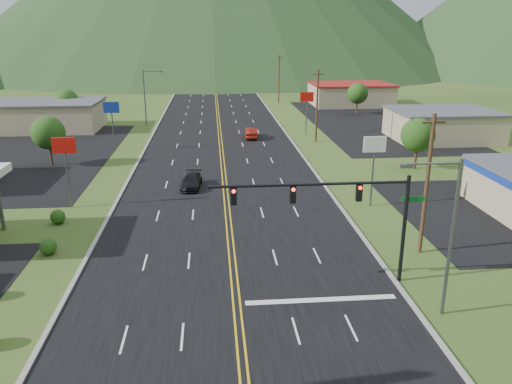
{
  "coord_description": "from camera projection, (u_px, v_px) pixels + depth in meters",
  "views": [
    {
      "loc": [
        -1.15,
        -13.61,
        15.31
      ],
      "look_at": [
        1.78,
        19.22,
        4.5
      ],
      "focal_mm": 35.0,
      "sensor_mm": 36.0,
      "label": 1
    }
  ],
  "objects": [
    {
      "name": "traffic_signal",
      "position": [
        342.0,
        204.0,
        29.88
      ],
      "size": [
        13.1,
        0.43,
        7.0
      ],
      "color": "black",
      "rests_on": "ground"
    },
    {
      "name": "streetlight_east",
      "position": [
        447.0,
        229.0,
        26.54
      ],
      "size": [
        3.28,
        0.25,
        9.0
      ],
      "color": "#59595E",
      "rests_on": "ground"
    },
    {
      "name": "streetlight_west",
      "position": [
        146.0,
        94.0,
        81.4
      ],
      "size": [
        3.28,
        0.25,
        9.0
      ],
      "color": "#59595E",
      "rests_on": "ground"
    },
    {
      "name": "building_west_far",
      "position": [
        42.0,
        115.0,
        79.04
      ],
      "size": [
        18.4,
        11.4,
        4.5
      ],
      "color": "tan",
      "rests_on": "ground"
    },
    {
      "name": "building_east_mid",
      "position": [
        443.0,
        125.0,
        71.83
      ],
      "size": [
        14.4,
        11.4,
        4.3
      ],
      "color": "tan",
      "rests_on": "ground"
    },
    {
      "name": "building_east_far",
      "position": [
        350.0,
        94.0,
        104.59
      ],
      "size": [
        16.4,
        12.4,
        4.5
      ],
      "color": "tan",
      "rests_on": "ground"
    },
    {
      "name": "pole_sign_west_a",
      "position": [
        65.0,
        153.0,
        43.39
      ],
      "size": [
        2.0,
        0.18,
        6.4
      ],
      "color": "#59595E",
      "rests_on": "ground"
    },
    {
      "name": "pole_sign_west_b",
      "position": [
        112.0,
        112.0,
        64.21
      ],
      "size": [
        2.0,
        0.18,
        6.4
      ],
      "color": "#59595E",
      "rests_on": "ground"
    },
    {
      "name": "pole_sign_east_a",
      "position": [
        374.0,
        152.0,
        43.77
      ],
      "size": [
        2.0,
        0.18,
        6.4
      ],
      "color": "#59595E",
      "rests_on": "ground"
    },
    {
      "name": "pole_sign_east_b",
      "position": [
        307.0,
        101.0,
        74.06
      ],
      "size": [
        2.0,
        0.18,
        6.4
      ],
      "color": "#59595E",
      "rests_on": "ground"
    },
    {
      "name": "tree_west_a",
      "position": [
        48.0,
        133.0,
        57.44
      ],
      "size": [
        3.84,
        3.84,
        5.82
      ],
      "color": "#382314",
      "rests_on": "ground"
    },
    {
      "name": "tree_west_b",
      "position": [
        67.0,
        101.0,
        82.57
      ],
      "size": [
        3.84,
        3.84,
        5.82
      ],
      "color": "#382314",
      "rests_on": "ground"
    },
    {
      "name": "tree_east_a",
      "position": [
        418.0,
        135.0,
        56.25
      ],
      "size": [
        3.84,
        3.84,
        5.82
      ],
      "color": "#382314",
      "rests_on": "ground"
    },
    {
      "name": "tree_east_b",
      "position": [
        358.0,
        93.0,
        92.56
      ],
      "size": [
        3.84,
        3.84,
        5.82
      ],
      "color": "#382314",
      "rests_on": "ground"
    },
    {
      "name": "utility_pole_a",
      "position": [
        427.0,
        184.0,
        34.33
      ],
      "size": [
        1.6,
        0.28,
        10.0
      ],
      "color": "#382314",
      "rests_on": "ground"
    },
    {
      "name": "utility_pole_b",
      "position": [
        317.0,
        106.0,
        69.35
      ],
      "size": [
        1.6,
        0.28,
        10.0
      ],
      "color": "#382314",
      "rests_on": "ground"
    },
    {
      "name": "utility_pole_c",
      "position": [
        279.0,
        79.0,
        107.21
      ],
      "size": [
        1.6,
        0.28,
        10.0
      ],
      "color": "#382314",
      "rests_on": "ground"
    },
    {
      "name": "utility_pole_d",
      "position": [
        261.0,
        66.0,
        145.06
      ],
      "size": [
        1.6,
        0.28,
        10.0
      ],
      "color": "#382314",
      "rests_on": "ground"
    },
    {
      "name": "car_dark_mid",
      "position": [
        192.0,
        182.0,
        50.17
      ],
      "size": [
        2.26,
        4.69,
        1.32
      ],
      "primitive_type": "imported",
      "rotation": [
        0.0,
        0.0,
        -0.09
      ],
      "color": "black",
      "rests_on": "ground"
    },
    {
      "name": "car_red_far",
      "position": [
        251.0,
        133.0,
        73.06
      ],
      "size": [
        1.81,
        4.74,
        1.54
      ],
      "primitive_type": "imported",
      "rotation": [
        0.0,
        0.0,
        3.1
      ],
      "color": "maroon",
      "rests_on": "ground"
    }
  ]
}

